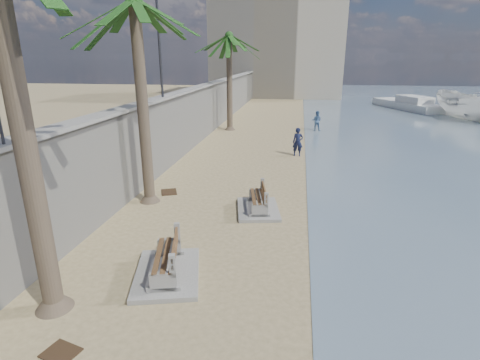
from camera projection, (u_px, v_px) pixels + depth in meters
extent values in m
plane|color=tan|center=(210.00, 349.00, 7.36)|extent=(140.00, 140.00, 0.00)
cube|color=gray|center=(203.00, 112.00, 26.34)|extent=(0.45, 70.00, 3.50)
cube|color=gray|center=(202.00, 86.00, 25.78)|extent=(0.80, 70.00, 0.12)
cube|color=#B7AA93|center=(278.00, 46.00, 54.26)|extent=(18.00, 12.00, 14.00)
cube|color=gray|center=(167.00, 273.00, 9.81)|extent=(2.16, 2.71, 0.13)
cube|color=gray|center=(258.00, 209.00, 13.96)|extent=(1.87, 2.42, 0.12)
cylinder|color=brown|center=(25.00, 144.00, 7.37)|extent=(0.44, 0.44, 7.66)
cylinder|color=brown|center=(143.00, 109.00, 13.75)|extent=(0.42, 0.42, 7.26)
cylinder|color=brown|center=(230.00, 85.00, 28.37)|extent=(0.44, 0.44, 6.94)
cylinder|color=#2D2D33|center=(159.00, 42.00, 17.45)|extent=(0.12, 0.12, 5.00)
imported|color=#121834|center=(298.00, 140.00, 21.44)|extent=(0.70, 0.49, 1.87)
imported|color=#476793|center=(317.00, 120.00, 28.98)|extent=(0.93, 0.79, 1.68)
imported|color=silver|center=(469.00, 104.00, 34.06)|extent=(3.72, 3.78, 3.53)
cube|color=silver|center=(480.00, 100.00, 47.41)|extent=(5.91, 4.82, 0.70)
cube|color=#382616|center=(61.00, 353.00, 7.25)|extent=(0.77, 0.68, 0.03)
cube|color=#382616|center=(169.00, 192.00, 15.87)|extent=(0.88, 0.97, 0.03)
cube|color=#382616|center=(151.00, 256.00, 10.78)|extent=(0.56, 0.61, 0.03)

